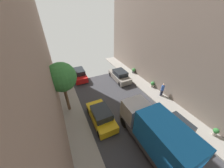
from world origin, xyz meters
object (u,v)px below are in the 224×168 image
street_tree_0 (61,77)px  potted_plant_2 (152,84)px  parked_car_right_1 (176,127)px  pedestrian (162,89)px  parked_car_left_3 (101,116)px  delivery_truck (156,133)px  parked_car_right_2 (120,76)px  parked_car_left_4 (79,74)px  potted_plant_0 (216,132)px  potted_plant_3 (134,70)px

street_tree_0 → potted_plant_2: size_ratio=6.70×
parked_car_right_1 → street_tree_0: size_ratio=0.78×
pedestrian → parked_car_right_1: bearing=-121.4°
parked_car_left_3 → delivery_truck: 5.15m
parked_car_left_3 → pedestrian: bearing=2.9°
parked_car_left_3 → street_tree_0: bearing=131.4°
parked_car_right_2 → parked_car_left_4: bearing=150.3°
parked_car_left_3 → parked_car_right_1: same height
street_tree_0 → potted_plant_2: bearing=-2.8°
parked_car_right_1 → street_tree_0: street_tree_0 is taller
parked_car_right_1 → potted_plant_0: 3.33m
potted_plant_0 → potted_plant_2: (0.18, 8.19, 0.01)m
parked_car_left_4 → street_tree_0: street_tree_0 is taller
potted_plant_2 → delivery_truck: bearing=-130.8°
parked_car_right_1 → street_tree_0: bearing=138.8°
delivery_truck → potted_plant_0: delivery_truck is taller
parked_car_left_3 → parked_car_right_1: (5.40, -4.08, 0.00)m
pedestrian → potted_plant_2: pedestrian is taller
parked_car_left_3 → potted_plant_3: bearing=39.5°
parked_car_left_4 → potted_plant_0: 17.16m
delivery_truck → street_tree_0: size_ratio=1.23×
parked_car_left_3 → parked_car_left_4: size_ratio=1.00×
delivery_truck → potted_plant_0: bearing=-15.5°
parked_car_left_3 → potted_plant_0: size_ratio=5.40×
delivery_truck → potted_plant_3: size_ratio=8.34×
parked_car_right_1 → parked_car_left_3: bearing=143.0°
delivery_truck → potted_plant_2: 8.85m
potted_plant_0 → potted_plant_3: bearing=89.1°
parked_car_right_1 → potted_plant_0: size_ratio=5.40×
pedestrian → street_tree_0: (-10.72, 2.50, 3.05)m
parked_car_left_3 → parked_car_left_4: (0.00, 9.24, 0.00)m
parked_car_right_2 → potted_plant_0: bearing=-76.6°
parked_car_left_3 → potted_plant_2: bearing=15.8°
parked_car_left_4 → potted_plant_0: size_ratio=5.40×
parked_car_left_4 → parked_car_right_1: bearing=-67.9°
parked_car_right_2 → delivery_truck: (-2.70, -10.42, 1.07)m
potted_plant_0 → potted_plant_2: size_ratio=0.97×
potted_plant_0 → potted_plant_3: size_ratio=0.98×
pedestrian → potted_plant_2: 2.05m
delivery_truck → street_tree_0: 9.21m
street_tree_0 → potted_plant_0: bearing=-38.8°
street_tree_0 → parked_car_left_3: bearing=-48.6°
parked_car_right_2 → street_tree_0: (-7.98, -3.24, 3.41)m
parked_car_left_3 → parked_car_right_2: same height
pedestrian → potted_plant_0: 6.24m
potted_plant_3 → parked_car_right_1: bearing=-105.4°
parked_car_left_3 → parked_car_right_2: 8.19m
parked_car_left_4 → street_tree_0: (-2.58, -6.32, 3.41)m
delivery_truck → potted_plant_3: 12.65m
parked_car_right_2 → street_tree_0: size_ratio=0.78×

